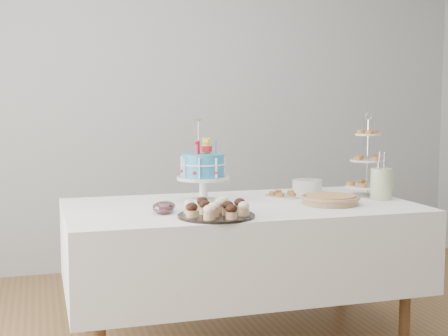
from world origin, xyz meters
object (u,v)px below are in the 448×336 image
object	(u,v)px
table	(241,244)
jam_bowl_a	(163,208)
jam_bowl_b	(166,206)
utensil_pitcher	(381,183)
birthday_cake	(203,179)
tiered_stand	(368,161)
pastry_plate	(283,195)
plate_stack	(307,186)
pie	(330,199)
cupcake_tray	(216,209)

from	to	relation	value
table	jam_bowl_a	size ratio (longest dim) A/B	17.38
jam_bowl_b	utensil_pitcher	bearing A→B (deg)	1.80
jam_bowl_b	birthday_cake	bearing A→B (deg)	44.18
tiered_stand	pastry_plate	xyz separation A→B (m)	(-0.52, 0.08, -0.20)
birthday_cake	pastry_plate	world-z (taller)	birthday_cake
plate_stack	pie	bearing A→B (deg)	-100.08
tiered_stand	cupcake_tray	bearing A→B (deg)	-158.10
birthday_cake	pie	world-z (taller)	birthday_cake
pastry_plate	jam_bowl_b	distance (m)	0.82
pie	jam_bowl_a	world-z (taller)	jam_bowl_a
jam_bowl_b	cupcake_tray	bearing A→B (deg)	-48.72
cupcake_tray	tiered_stand	xyz separation A→B (m)	(1.08, 0.43, 0.17)
pie	jam_bowl_a	size ratio (longest dim) A/B	2.96
pie	jam_bowl_a	bearing A→B (deg)	-178.21
tiered_stand	jam_bowl_b	size ratio (longest dim) A/B	5.48
plate_stack	jam_bowl_b	size ratio (longest dim) A/B	2.05
birthday_cake	pastry_plate	xyz separation A→B (m)	(0.50, 0.02, -0.11)
pie	utensil_pitcher	world-z (taller)	utensil_pitcher
cupcake_tray	jam_bowl_a	xyz separation A→B (m)	(-0.23, 0.16, -0.01)
pie	pastry_plate	bearing A→B (deg)	114.75
jam_bowl_a	tiered_stand	bearing A→B (deg)	11.75
pastry_plate	utensil_pitcher	bearing A→B (deg)	-25.24
utensil_pitcher	cupcake_tray	bearing A→B (deg)	-142.40
pie	jam_bowl_b	xyz separation A→B (m)	(-0.92, 0.04, -0.00)
pastry_plate	utensil_pitcher	xyz separation A→B (m)	(0.52, -0.24, 0.08)
tiered_stand	plate_stack	world-z (taller)	tiered_stand
birthday_cake	jam_bowl_a	distance (m)	0.46
pie	tiered_stand	xyz separation A→B (m)	(0.37, 0.24, 0.18)
birthday_cake	utensil_pitcher	bearing A→B (deg)	-32.41
pie	pastry_plate	distance (m)	0.36
jam_bowl_a	plate_stack	bearing A→B (deg)	27.40
birthday_cake	table	bearing A→B (deg)	-62.74
birthday_cake	tiered_stand	distance (m)	1.02
pastry_plate	jam_bowl_b	bearing A→B (deg)	-159.65
table	tiered_stand	xyz separation A→B (m)	(0.84, 0.10, 0.44)
tiered_stand	jam_bowl_b	bearing A→B (deg)	-171.03
pastry_plate	jam_bowl_b	world-z (taller)	jam_bowl_b
pastry_plate	jam_bowl_a	size ratio (longest dim) A/B	1.99
birthday_cake	pastry_plate	size ratio (longest dim) A/B	2.13
jam_bowl_a	cupcake_tray	bearing A→B (deg)	-34.39
birthday_cake	cupcake_tray	world-z (taller)	birthday_cake
utensil_pitcher	jam_bowl_a	bearing A→B (deg)	-151.68
birthday_cake	pie	size ratio (longest dim) A/B	1.43
pie	jam_bowl_b	distance (m)	0.92
jam_bowl_a	pastry_plate	bearing A→B (deg)	24.00
jam_bowl_a	utensil_pitcher	bearing A→B (deg)	4.83
pie	utensil_pitcher	bearing A→B (deg)	12.52
pastry_plate	utensil_pitcher	distance (m)	0.58
cupcake_tray	utensil_pitcher	bearing A→B (deg)	14.12
jam_bowl_b	plate_stack	bearing A→B (deg)	24.90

